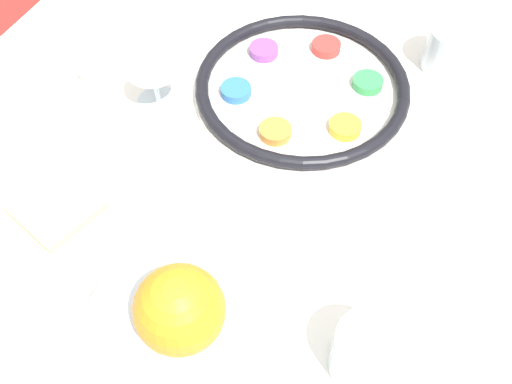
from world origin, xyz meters
TOP-DOWN VIEW (x-y plane):
  - ground_plane at (0.00, 0.00)m, footprint 8.00×8.00m
  - dining_table at (0.00, 0.00)m, footprint 1.47×0.91m
  - seder_plate at (-0.04, 0.05)m, footprint 0.32×0.32m
  - wine_glass at (0.06, -0.14)m, footprint 0.08×0.08m
  - fruit_stand at (0.40, 0.11)m, footprint 0.19×0.19m
  - orange_fruit at (0.41, 0.11)m, footprint 0.08×0.08m
  - bread_plate at (0.29, -0.15)m, footprint 0.17×0.17m
  - napkin_roll at (-0.01, -0.28)m, footprint 0.17×0.09m
  - cup_near at (0.32, 0.28)m, footprint 0.08×0.08m
  - cup_mid at (-0.20, 0.24)m, footprint 0.08×0.08m

SIDE VIEW (x-z plane):
  - ground_plane at x=0.00m, z-range 0.00..0.00m
  - dining_table at x=0.00m, z-range 0.00..0.73m
  - bread_plate at x=0.29m, z-range 0.73..0.75m
  - seder_plate at x=-0.04m, z-range 0.73..0.76m
  - napkin_roll at x=-0.01m, z-range 0.73..0.77m
  - cup_near at x=0.32m, z-range 0.73..0.80m
  - cup_mid at x=-0.20m, z-range 0.73..0.80m
  - wine_glass at x=0.06m, z-range 0.76..0.88m
  - fruit_stand at x=0.40m, z-range 0.77..0.89m
  - orange_fruit at x=0.41m, z-range 0.85..0.93m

